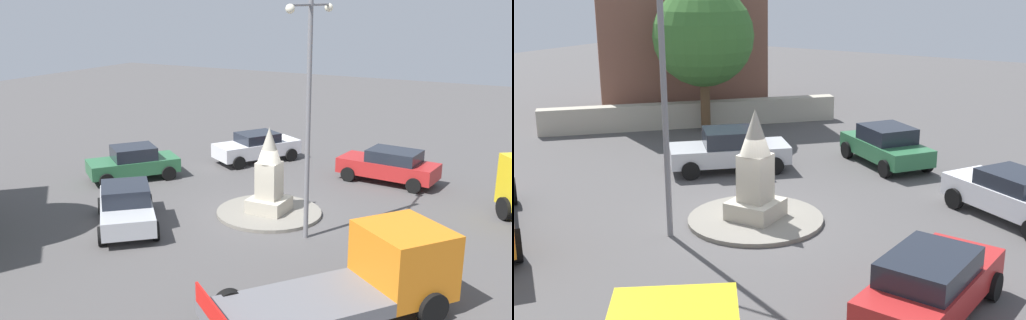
# 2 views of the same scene
# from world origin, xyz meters

# --- Properties ---
(ground_plane) EXTENTS (80.00, 80.00, 0.00)m
(ground_plane) POSITION_xyz_m (0.00, 0.00, 0.00)
(ground_plane) COLOR #4F4C4C
(traffic_island) EXTENTS (3.94, 3.94, 0.13)m
(traffic_island) POSITION_xyz_m (0.00, 0.00, 0.06)
(traffic_island) COLOR gray
(traffic_island) RESTS_ON ground
(monument) EXTENTS (1.36, 1.36, 3.20)m
(monument) POSITION_xyz_m (0.00, 0.00, 1.50)
(monument) COLOR #B2AA99
(monument) RESTS_ON traffic_island
(streetlamp) EXTENTS (3.24, 0.28, 8.11)m
(streetlamp) POSITION_xyz_m (1.44, 2.13, 4.87)
(streetlamp) COLOR slate
(streetlamp) RESTS_ON ground
(car_silver_near_island) EXTENTS (4.35, 4.19, 1.53)m
(car_silver_near_island) POSITION_xyz_m (3.50, -3.86, 0.77)
(car_silver_near_island) COLOR #B7BABF
(car_silver_near_island) RESTS_ON ground
(car_white_far_side) EXTENTS (4.46, 3.59, 1.44)m
(car_white_far_side) POSITION_xyz_m (-6.36, -3.94, 0.75)
(car_white_far_side) COLOR silver
(car_white_far_side) RESTS_ON ground
(car_red_waiting) EXTENTS (2.22, 4.39, 1.49)m
(car_red_waiting) POSITION_xyz_m (-6.03, 2.81, 0.78)
(car_red_waiting) COLOR #B22323
(car_red_waiting) RESTS_ON ground
(car_green_passing) EXTENTS (4.17, 3.74, 1.49)m
(car_green_passing) POSITION_xyz_m (-1.14, -7.39, 0.76)
(car_green_passing) COLOR #2D6B42
(car_green_passing) RESTS_ON ground
(stone_boundary_wall) EXTENTS (10.13, 10.29, 1.16)m
(stone_boundary_wall) POSITION_xyz_m (8.89, -8.73, 0.58)
(stone_boundary_wall) COLOR #B2AA99
(stone_boundary_wall) RESTS_ON ground
(corner_building) EXTENTS (9.96, 9.98, 8.85)m
(corner_building) POSITION_xyz_m (12.11, -11.90, 4.42)
(corner_building) COLOR brown
(corner_building) RESTS_ON ground
(tree_near_wall) EXTENTS (4.45, 4.45, 6.50)m
(tree_near_wall) POSITION_xyz_m (7.85, -8.36, 4.26)
(tree_near_wall) COLOR brown
(tree_near_wall) RESTS_ON ground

